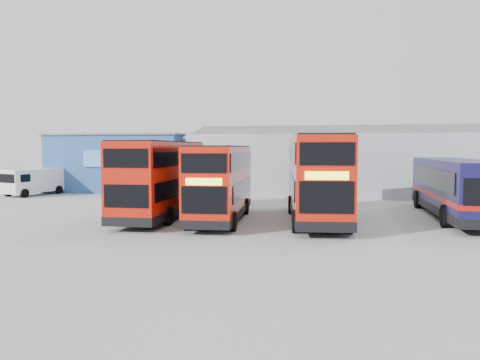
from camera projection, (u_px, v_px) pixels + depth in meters
ground_plane at (234, 228)px, 22.93m from camera, size 120.00×120.00×0.00m
office_block at (127, 162)px, 43.11m from camera, size 12.30×8.32×5.12m
maintenance_shed at (372, 163)px, 40.73m from camera, size 30.50×12.00×5.89m
double_decker_left at (162, 180)px, 26.20m from camera, size 2.91×10.24×4.29m
double_decker_centre at (221, 183)px, 25.25m from camera, size 3.03×9.69×4.04m
double_decker_right at (316, 179)px, 25.01m from camera, size 3.88×11.00×4.56m
single_decker_blue at (457, 189)px, 25.94m from camera, size 3.00×12.08×3.26m
panel_van at (34, 180)px, 38.48m from camera, size 3.21×5.32×2.18m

